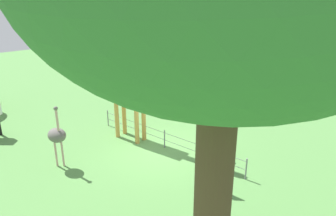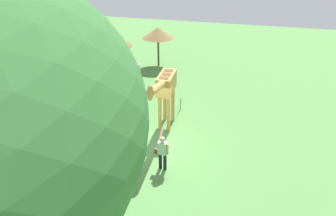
{
  "view_description": "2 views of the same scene",
  "coord_description": "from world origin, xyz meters",
  "px_view_note": "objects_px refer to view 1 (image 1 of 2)",
  "views": [
    {
      "loc": [
        7.19,
        -7.91,
        5.45
      ],
      "look_at": [
        -0.31,
        0.8,
        1.44
      ],
      "focal_mm": 32.51,
      "sensor_mm": 36.0,
      "label": 1
    },
    {
      "loc": [
        9.9,
        3.72,
        7.58
      ],
      "look_at": [
        -0.16,
        0.54,
        1.88
      ],
      "focal_mm": 28.84,
      "sensor_mm": 36.0,
      "label": 2
    }
  ],
  "objects_px": {
    "giraffe": "(135,87)",
    "info_sign": "(210,160)",
    "visitor": "(209,133)",
    "ostrich": "(57,135)"
  },
  "relations": [
    {
      "from": "ostrich",
      "to": "info_sign",
      "type": "xyz_separation_m",
      "value": [
        4.68,
        2.3,
        -0.23
      ]
    },
    {
      "from": "giraffe",
      "to": "info_sign",
      "type": "distance_m",
      "value": 4.5
    },
    {
      "from": "giraffe",
      "to": "info_sign",
      "type": "height_order",
      "value": "giraffe"
    },
    {
      "from": "visitor",
      "to": "giraffe",
      "type": "bearing_deg",
      "value": -163.98
    },
    {
      "from": "visitor",
      "to": "info_sign",
      "type": "distance_m",
      "value": 2.16
    },
    {
      "from": "visitor",
      "to": "info_sign",
      "type": "relative_size",
      "value": 1.28
    },
    {
      "from": "visitor",
      "to": "ostrich",
      "type": "xyz_separation_m",
      "value": [
        -3.47,
        -4.09,
        0.27
      ]
    },
    {
      "from": "giraffe",
      "to": "visitor",
      "type": "distance_m",
      "value": 3.4
    },
    {
      "from": "ostrich",
      "to": "visitor",
      "type": "bearing_deg",
      "value": 49.65
    },
    {
      "from": "info_sign",
      "to": "giraffe",
      "type": "bearing_deg",
      "value": 167.46
    }
  ]
}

